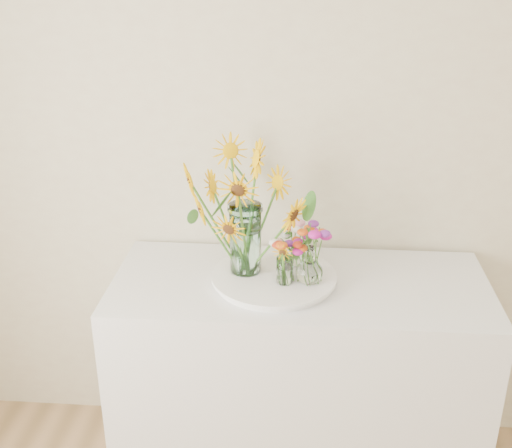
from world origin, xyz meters
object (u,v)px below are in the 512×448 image
object	(u,v)px
tray	(274,279)
small_vase_b	(310,265)
small_vase_a	(285,271)
counter	(297,381)
mason_jar	(245,239)
small_vase_c	(298,254)

from	to	relation	value
tray	small_vase_b	xyz separation A→B (m)	(0.13, -0.04, 0.08)
small_vase_a	tray	bearing A→B (deg)	126.41
tray	small_vase_a	distance (m)	0.09
tray	small_vase_b	bearing A→B (deg)	-17.29
small_vase_b	tray	bearing A→B (deg)	162.71
counter	mason_jar	size ratio (longest dim) A/B	5.18
tray	small_vase_a	world-z (taller)	small_vase_a
small_vase_b	mason_jar	bearing A→B (deg)	164.63
small_vase_a	small_vase_c	distance (m)	0.15
small_vase_a	small_vase_c	world-z (taller)	small_vase_a
small_vase_b	counter	bearing A→B (deg)	124.04
small_vase_a	small_vase_c	xyz separation A→B (m)	(0.05, 0.14, -0.00)
tray	small_vase_a	bearing A→B (deg)	-53.59
small_vase_a	small_vase_b	bearing A→B (deg)	9.94
mason_jar	small_vase_c	distance (m)	0.22
mason_jar	counter	bearing A→B (deg)	-5.14
counter	mason_jar	world-z (taller)	mason_jar
tray	small_vase_a	xyz separation A→B (m)	(0.04, -0.06, 0.06)
mason_jar	small_vase_c	world-z (taller)	mason_jar
small_vase_b	small_vase_c	xyz separation A→B (m)	(-0.04, 0.13, -0.02)
small_vase_a	small_vase_b	distance (m)	0.09
counter	small_vase_a	size ratio (longest dim) A/B	13.42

